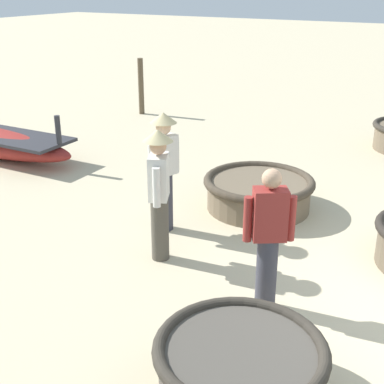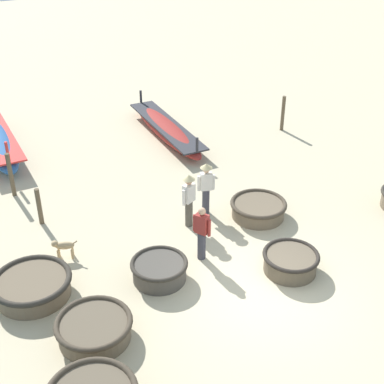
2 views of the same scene
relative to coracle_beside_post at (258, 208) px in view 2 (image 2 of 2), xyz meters
name	(u,v)px [view 2 (image 2 of 2)]	position (x,y,z in m)	size (l,w,h in m)	color
ground_plane	(263,289)	(-1.61, -2.91, -0.27)	(80.00, 80.00, 0.00)	#C6B793
coracle_beside_post	(258,208)	(0.00, 0.00, 0.00)	(1.68, 1.68, 0.50)	brown
coracle_tilted	(290,261)	(-0.61, -2.57, 0.02)	(1.46, 1.46, 0.54)	brown
coracle_front_right	(94,328)	(-5.81, -2.70, 0.00)	(1.71, 1.71, 0.50)	brown
coracle_center	(33,286)	(-6.76, -0.71, 0.02)	(1.92, 1.92, 0.54)	brown
coracle_weathered	(159,270)	(-3.77, -1.44, 0.02)	(1.45, 1.45, 0.54)	#4C473F
long_boat_ochre_hull	(166,129)	(-0.23, 6.48, 0.03)	(1.09, 5.79, 1.02)	maroon
fisherman_with_hat	(202,232)	(-2.43, -1.12, 0.56)	(0.37, 0.46, 1.57)	#383842
fisherman_hauling	(206,185)	(-1.33, 0.84, 0.69)	(0.52, 0.36, 1.67)	#383842
fisherman_standing_left	(189,197)	(-2.07, 0.44, 0.69)	(0.49, 0.36, 1.67)	#4C473D
dog	(63,246)	(-5.73, 0.46, 0.10)	(0.65, 0.37, 0.55)	tan
mooring_post_shoreline	(11,175)	(-6.40, 4.37, 0.47)	(0.14, 0.14, 1.48)	brown
mooring_post_mid_beach	(39,207)	(-5.94, 2.37, 0.30)	(0.14, 0.14, 1.15)	brown
mooring_post_inland	(283,113)	(4.20, 5.08, 0.44)	(0.14, 0.14, 1.42)	brown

